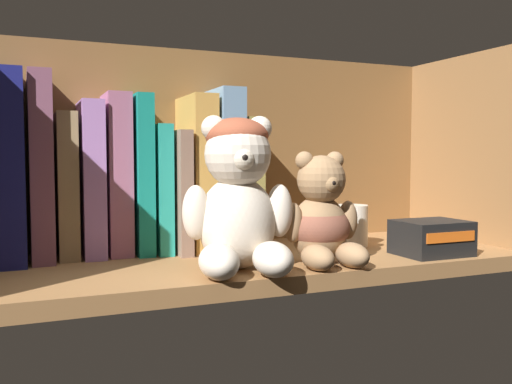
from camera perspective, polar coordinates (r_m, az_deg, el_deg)
shelf_board at (r=72.41cm, az=-0.29°, el=-7.43°), size 70.50×25.83×2.00cm
shelf_back_panel at (r=83.69cm, az=-3.87°, el=3.85°), size 72.90×1.20×30.44cm
shelf_side_panel_right at (r=91.23cm, az=21.14°, el=3.60°), size 1.60×28.23×30.44cm
book_1 at (r=75.01cm, az=-23.89°, el=2.30°), size 3.05×14.53×23.12cm
book_2 at (r=75.03cm, az=-21.35°, el=2.40°), size 2.68×12.61×23.22cm
book_3 at (r=75.26cm, az=-19.00°, el=0.65°), size 2.48×9.71×18.47cm
book_4 at (r=75.49cm, az=-16.70°, el=1.28°), size 2.71×10.66×19.99cm
book_5 at (r=75.90cm, az=-14.23°, el=1.76°), size 2.98×9.37×21.11cm
book_6 at (r=76.42cm, az=-11.99°, el=1.76°), size 2.15×10.86×21.01cm
book_7 at (r=77.02cm, az=-10.15°, el=0.37°), size 1.90×11.51×17.16cm
book_8 at (r=77.57cm, az=-8.53°, el=0.11°), size 1.70×14.53×16.36cm
book_9 at (r=78.24cm, az=-6.47°, el=1.92°), size 3.23×13.25×21.17cm
book_10 at (r=79.36cm, az=-3.90°, el=2.31°), size 3.28×13.88×22.14cm
book_11 at (r=80.55cm, az=-1.69°, el=0.98°), size 2.37×13.31×18.32cm
teddy_bear_larger at (r=62.62cm, az=-1.82°, el=-0.54°), size 13.05×13.56×17.60cm
teddy_bear_smaller at (r=67.10cm, az=6.75°, el=-2.87°), size 9.87×10.28×13.58cm
pillar_candle at (r=81.28cm, az=9.79°, el=-3.42°), size 4.77×4.77×5.96cm
small_product_box at (r=76.58cm, az=17.63°, el=-4.51°), size 8.93×7.25×4.54cm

